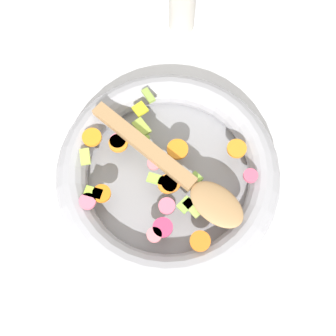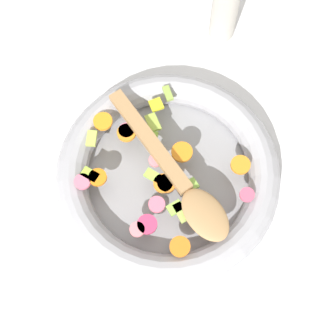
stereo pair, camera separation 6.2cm
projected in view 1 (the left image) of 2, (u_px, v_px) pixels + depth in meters
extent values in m
plane|color=silver|center=(168.00, 179.00, 0.77)|extent=(4.00, 4.00, 0.00)
cylinder|color=gray|center=(168.00, 177.00, 0.76)|extent=(0.31, 0.31, 0.01)
torus|color=#9E9EA5|center=(168.00, 173.00, 0.74)|extent=(0.36, 0.36, 0.05)
cylinder|color=orange|center=(102.00, 193.00, 0.70)|extent=(0.04, 0.04, 0.01)
cylinder|color=orange|center=(178.00, 149.00, 0.73)|extent=(0.04, 0.04, 0.01)
cylinder|color=orange|center=(171.00, 183.00, 0.71)|extent=(0.04, 0.04, 0.01)
cylinder|color=orange|center=(92.00, 137.00, 0.73)|extent=(0.03, 0.03, 0.01)
cylinder|color=orange|center=(118.00, 143.00, 0.73)|extent=(0.04, 0.04, 0.01)
cylinder|color=orange|center=(170.00, 184.00, 0.71)|extent=(0.03, 0.03, 0.01)
cylinder|color=orange|center=(200.00, 241.00, 0.68)|extent=(0.04, 0.04, 0.01)
cylinder|color=orange|center=(237.00, 149.00, 0.73)|extent=(0.04, 0.04, 0.01)
cube|color=#7FAE38|center=(146.00, 145.00, 0.73)|extent=(0.03, 0.02, 0.01)
cube|color=#89B847|center=(194.00, 181.00, 0.71)|extent=(0.03, 0.03, 0.01)
cube|color=#9FCF3F|center=(93.00, 193.00, 0.70)|extent=(0.02, 0.03, 0.01)
cube|color=#90AE47|center=(148.00, 95.00, 0.76)|extent=(0.03, 0.02, 0.01)
cube|color=#9CD248|center=(157.00, 180.00, 0.71)|extent=(0.02, 0.03, 0.01)
cube|color=#B4CA53|center=(85.00, 157.00, 0.72)|extent=(0.03, 0.02, 0.01)
cube|color=#95CE4E|center=(185.00, 205.00, 0.70)|extent=(0.03, 0.03, 0.01)
cube|color=#AAC85A|center=(192.00, 208.00, 0.69)|extent=(0.03, 0.03, 0.01)
cube|color=#9EBA44|center=(142.00, 127.00, 0.74)|extent=(0.03, 0.03, 0.01)
cylinder|color=#CD3864|center=(163.00, 227.00, 0.68)|extent=(0.04, 0.04, 0.01)
cylinder|color=pink|center=(118.00, 141.00, 0.73)|extent=(0.04, 0.04, 0.01)
cylinder|color=pink|center=(154.00, 164.00, 0.72)|extent=(0.02, 0.02, 0.01)
cylinder|color=#D9668F|center=(214.00, 212.00, 0.69)|extent=(0.04, 0.04, 0.01)
cylinder|color=pink|center=(154.00, 235.00, 0.68)|extent=(0.03, 0.03, 0.01)
cylinder|color=#F06984|center=(169.00, 206.00, 0.70)|extent=(0.03, 0.03, 0.01)
cylinder|color=#DB5473|center=(251.00, 176.00, 0.71)|extent=(0.03, 0.03, 0.01)
cylinder|color=#E16D88|center=(88.00, 201.00, 0.70)|extent=(0.03, 0.03, 0.01)
cube|color=yellow|center=(140.00, 109.00, 0.75)|extent=(0.03, 0.03, 0.01)
cube|color=#A87F51|center=(144.00, 145.00, 0.72)|extent=(0.14, 0.17, 0.01)
ellipsoid|color=#A87F51|center=(217.00, 204.00, 0.69)|extent=(0.10, 0.11, 0.01)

